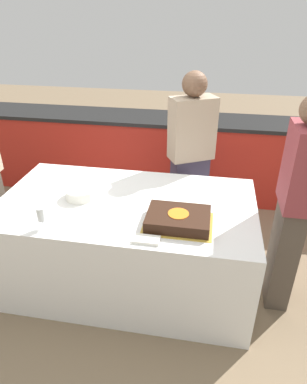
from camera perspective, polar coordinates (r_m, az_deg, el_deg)
name	(u,v)px	position (r m, az deg, el deg)	size (l,w,h in m)	color
ground_plane	(130,278)	(2.99, -4.00, -14.06)	(14.00, 14.00, 0.00)	#7A664C
back_counter	(160,155)	(4.08, 1.11, 6.23)	(4.40, 0.58, 0.92)	#A82319
dining_table	(128,242)	(2.75, -4.27, -8.33)	(1.90, 1.06, 0.75)	white
cake	(178,219)	(2.27, 4.14, -4.49)	(0.45, 0.35, 0.08)	gold
plate_stack	(81,193)	(2.63, -11.99, -0.14)	(0.23, 0.23, 0.08)	white
wine_glass	(41,215)	(2.30, -18.20, -3.64)	(0.07, 0.07, 0.16)	white
side_plate_near_cake	(191,202)	(2.54, 6.32, -1.62)	(0.21, 0.21, 0.00)	white
utensil_pile	(146,240)	(2.13, -1.22, -7.95)	(0.17, 0.09, 0.02)	white
person_cutting_cake	(190,158)	(3.12, 6.19, 5.70)	(0.43, 0.36, 1.57)	#383347
person_seated_right	(294,207)	(2.51, 22.31, -2.37)	(0.20, 0.34, 1.59)	#4C4238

